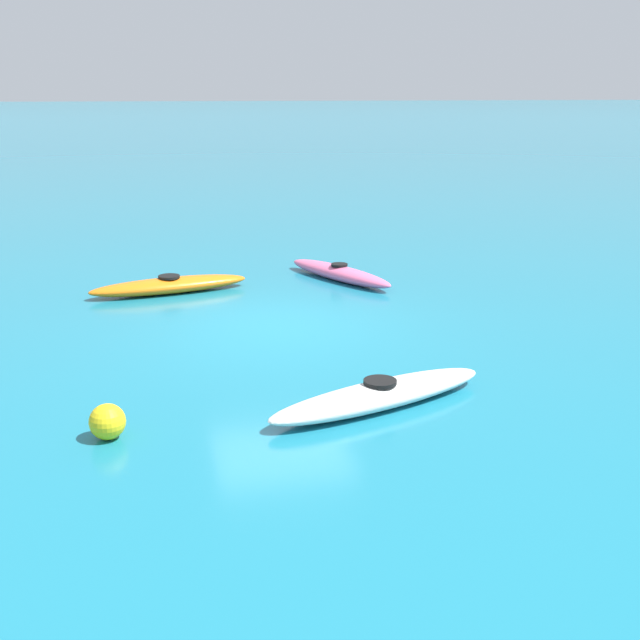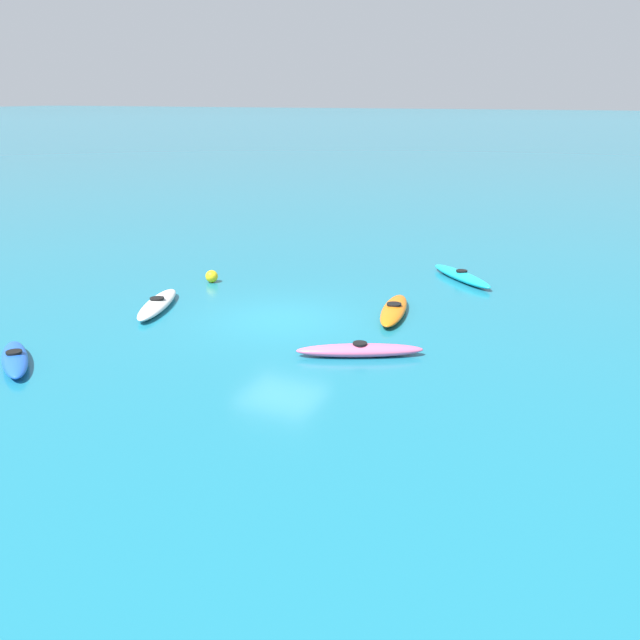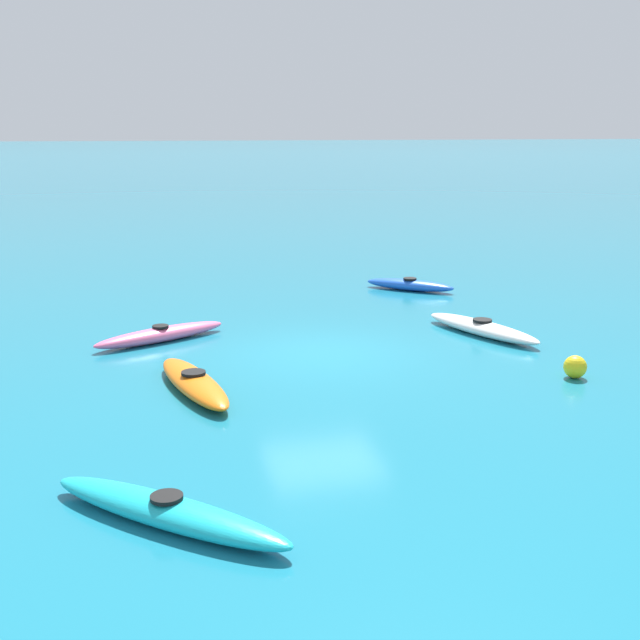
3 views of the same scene
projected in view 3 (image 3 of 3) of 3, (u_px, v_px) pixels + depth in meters
ground_plane at (323, 354)px, 17.06m from camera, size 600.00×600.00×0.00m
kayak_white at (482, 328)px, 18.60m from camera, size 3.42×1.81×0.37m
kayak_orange at (194, 382)px, 14.62m from camera, size 3.36×1.33×0.37m
kayak_blue at (410, 285)px, 23.71m from camera, size 2.25×2.42×0.37m
kayak_pink at (161, 334)px, 18.02m from camera, size 1.94×3.16×0.37m
kayak_cyan at (167, 511)px, 9.71m from camera, size 2.94×2.99×0.37m
buoy_yellow at (575, 367)px, 15.37m from camera, size 0.44×0.44×0.44m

